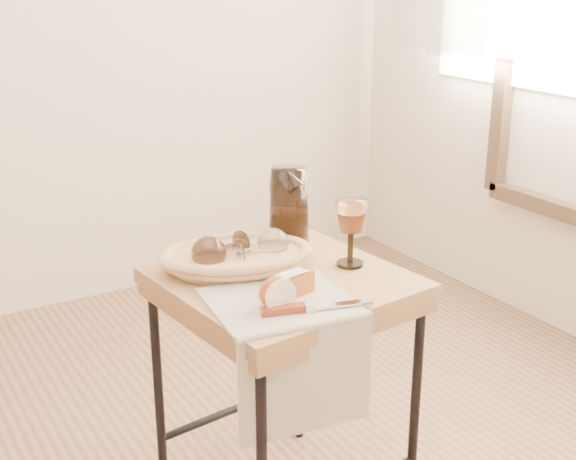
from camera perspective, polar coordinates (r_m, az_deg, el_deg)
side_table at (r=1.94m, az=-0.31°, el=-12.41°), size 0.57×0.57×0.66m
tea_towel at (r=1.65m, az=-0.60°, el=-5.35°), size 0.33×0.31×0.01m
bread_basket at (r=1.83m, az=-3.84°, el=-2.21°), size 0.38×0.31×0.05m
goblet_lying_a at (r=1.82m, az=-4.87°, el=-1.37°), size 0.15×0.12×0.08m
goblet_lying_b at (r=1.82m, az=-2.25°, el=-1.33°), size 0.14×0.09×0.08m
pitcher at (r=1.95m, az=0.06°, el=1.71°), size 0.23×0.27×0.25m
wine_goblet at (r=1.83m, az=4.71°, el=-0.21°), size 0.11×0.11×0.17m
apple_half at (r=1.60m, az=-0.93°, el=-4.65°), size 0.08×0.04×0.07m
apple_wedge at (r=1.67m, az=0.35°, el=-4.03°), size 0.08×0.05×0.05m
table_knife at (r=1.61m, az=1.86°, el=-5.68°), size 0.23×0.09×0.02m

